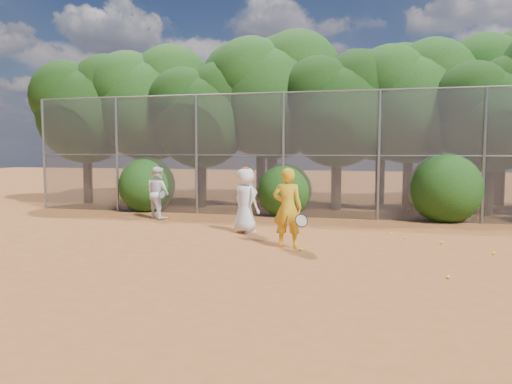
# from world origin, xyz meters

# --- Properties ---
(ground) EXTENTS (80.00, 80.00, 0.00)m
(ground) POSITION_xyz_m (0.00, 0.00, 0.00)
(ground) COLOR brown
(ground) RESTS_ON ground
(fence_back) EXTENTS (20.05, 0.09, 4.03)m
(fence_back) POSITION_xyz_m (-0.12, 6.00, 2.05)
(fence_back) COLOR gray
(fence_back) RESTS_ON ground
(tree_0) EXTENTS (4.38, 3.81, 6.00)m
(tree_0) POSITION_xyz_m (-9.44, 8.04, 3.93)
(tree_0) COLOR black
(tree_0) RESTS_ON ground
(tree_1) EXTENTS (4.64, 4.03, 6.35)m
(tree_1) POSITION_xyz_m (-6.94, 8.54, 4.16)
(tree_1) COLOR black
(tree_1) RESTS_ON ground
(tree_2) EXTENTS (3.99, 3.47, 5.47)m
(tree_2) POSITION_xyz_m (-4.45, 7.83, 3.58)
(tree_2) COLOR black
(tree_2) RESTS_ON ground
(tree_3) EXTENTS (4.89, 4.26, 6.70)m
(tree_3) POSITION_xyz_m (-1.94, 8.84, 4.40)
(tree_3) COLOR black
(tree_3) RESTS_ON ground
(tree_4) EXTENTS (4.19, 3.64, 5.73)m
(tree_4) POSITION_xyz_m (0.55, 8.24, 3.76)
(tree_4) COLOR black
(tree_4) RESTS_ON ground
(tree_5) EXTENTS (4.51, 3.92, 6.17)m
(tree_5) POSITION_xyz_m (3.06, 9.04, 4.05)
(tree_5) COLOR black
(tree_5) RESTS_ON ground
(tree_6) EXTENTS (3.86, 3.36, 5.29)m
(tree_6) POSITION_xyz_m (5.55, 8.03, 3.47)
(tree_6) COLOR black
(tree_6) RESTS_ON ground
(tree_9) EXTENTS (4.83, 4.20, 6.62)m
(tree_9) POSITION_xyz_m (-7.94, 10.84, 4.34)
(tree_9) COLOR black
(tree_9) RESTS_ON ground
(tree_10) EXTENTS (5.15, 4.48, 7.06)m
(tree_10) POSITION_xyz_m (-2.93, 11.05, 4.63)
(tree_10) COLOR black
(tree_10) RESTS_ON ground
(tree_11) EXTENTS (4.64, 4.03, 6.35)m
(tree_11) POSITION_xyz_m (2.06, 10.64, 4.16)
(tree_11) COLOR black
(tree_11) RESTS_ON ground
(tree_12) EXTENTS (5.02, 4.37, 6.88)m
(tree_12) POSITION_xyz_m (6.56, 11.24, 4.51)
(tree_12) COLOR black
(tree_12) RESTS_ON ground
(bush_0) EXTENTS (2.00, 2.00, 2.00)m
(bush_0) POSITION_xyz_m (-6.00, 6.30, 1.00)
(bush_0) COLOR #173F0F
(bush_0) RESTS_ON ground
(bush_1) EXTENTS (1.80, 1.80, 1.80)m
(bush_1) POSITION_xyz_m (-1.00, 6.30, 0.90)
(bush_1) COLOR #173F0F
(bush_1) RESTS_ON ground
(bush_2) EXTENTS (2.20, 2.20, 2.20)m
(bush_2) POSITION_xyz_m (4.00, 6.30, 1.10)
(bush_2) COLOR #173F0F
(bush_2) RESTS_ON ground
(player_yellow) EXTENTS (0.86, 0.58, 1.79)m
(player_yellow) POSITION_xyz_m (0.11, 1.01, 0.89)
(player_yellow) COLOR gold
(player_yellow) RESTS_ON ground
(player_teen) EXTENTS (1.00, 0.92, 1.74)m
(player_teen) POSITION_xyz_m (-1.32, 2.66, 0.86)
(player_teen) COLOR white
(player_teen) RESTS_ON ground
(player_white) EXTENTS (1.00, 0.93, 1.65)m
(player_white) POSITION_xyz_m (-4.76, 4.58, 0.82)
(player_white) COLOR white
(player_white) RESTS_ON ground
(ball_0) EXTENTS (0.07, 0.07, 0.07)m
(ball_0) POSITION_xyz_m (3.50, 2.27, 0.03)
(ball_0) COLOR yellow
(ball_0) RESTS_ON ground
(ball_1) EXTENTS (0.07, 0.07, 0.07)m
(ball_1) POSITION_xyz_m (2.39, 3.24, 0.03)
(ball_1) COLOR yellow
(ball_1) RESTS_ON ground
(ball_2) EXTENTS (0.07, 0.07, 0.07)m
(ball_2) POSITION_xyz_m (3.29, -0.96, 0.03)
(ball_2) COLOR yellow
(ball_2) RESTS_ON ground
(ball_3) EXTENTS (0.07, 0.07, 0.07)m
(ball_3) POSITION_xyz_m (4.43, 1.32, 0.03)
(ball_3) COLOR yellow
(ball_3) RESTS_ON ground
(ball_4) EXTENTS (0.07, 0.07, 0.07)m
(ball_4) POSITION_xyz_m (0.48, 0.71, 0.03)
(ball_4) COLOR yellow
(ball_4) RESTS_ON ground
(ball_5) EXTENTS (0.07, 0.07, 0.07)m
(ball_5) POSITION_xyz_m (2.70, 2.74, 0.03)
(ball_5) COLOR yellow
(ball_5) RESTS_ON ground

